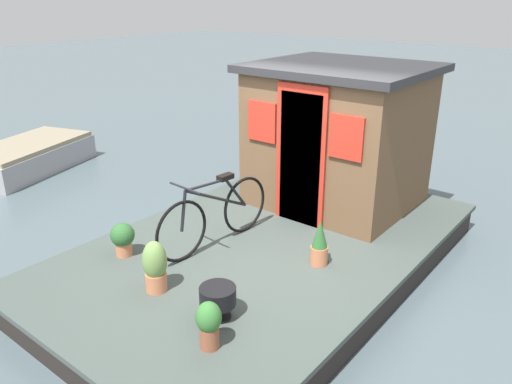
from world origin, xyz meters
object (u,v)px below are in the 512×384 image
object	(u,v)px
potted_plant_lavender	(155,266)
potted_plant_ivy	(209,323)
potted_plant_geranium	(320,244)
charcoal_grill	(218,297)
bicycle	(215,214)
dinghy_boat	(28,157)
houseboat_cabin	(338,135)
potted_plant_succulent	(123,238)

from	to	relation	value
potted_plant_lavender	potted_plant_ivy	size ratio (longest dim) A/B	1.24
potted_plant_geranium	charcoal_grill	xyz separation A→B (m)	(-1.42, 0.20, -0.03)
potted_plant_ivy	charcoal_grill	bearing A→B (deg)	32.69
bicycle	dinghy_boat	xyz separation A→B (m)	(0.56, 5.43, -0.51)
charcoal_grill	houseboat_cabin	bearing A→B (deg)	10.75
potted_plant_ivy	bicycle	bearing A→B (deg)	41.15
houseboat_cabin	charcoal_grill	bearing A→B (deg)	-169.25
potted_plant_succulent	potted_plant_lavender	bearing A→B (deg)	-106.70
dinghy_boat	potted_plant_succulent	bearing A→B (deg)	-106.42
houseboat_cabin	bicycle	distance (m)	2.19
bicycle	potted_plant_ivy	distance (m)	1.88
charcoal_grill	dinghy_boat	bearing A→B (deg)	75.92
potted_plant_ivy	potted_plant_succulent	distance (m)	1.97
potted_plant_succulent	charcoal_grill	world-z (taller)	potted_plant_succulent
potted_plant_lavender	potted_plant_geranium	bearing A→B (deg)	-34.24
bicycle	potted_plant_lavender	size ratio (longest dim) A/B	3.15
potted_plant_lavender	dinghy_boat	distance (m)	5.88
houseboat_cabin	dinghy_boat	bearing A→B (deg)	104.53
potted_plant_geranium	charcoal_grill	world-z (taller)	potted_plant_geranium
potted_plant_succulent	dinghy_boat	world-z (taller)	potted_plant_succulent
houseboat_cabin	potted_plant_ivy	world-z (taller)	houseboat_cabin
potted_plant_lavender	potted_plant_succulent	distance (m)	0.89
dinghy_boat	charcoal_grill	bearing A→B (deg)	-104.08
potted_plant_ivy	potted_plant_geranium	size ratio (longest dim) A/B	0.83
potted_plant_lavender	charcoal_grill	distance (m)	0.80
charcoal_grill	dinghy_boat	distance (m)	6.64
bicycle	potted_plant_succulent	bearing A→B (deg)	142.50
charcoal_grill	bicycle	bearing A→B (deg)	43.64
bicycle	potted_plant_ivy	xyz separation A→B (m)	(-1.41, -1.24, -0.15)
houseboat_cabin	charcoal_grill	size ratio (longest dim) A/B	6.60
houseboat_cabin	bicycle	world-z (taller)	houseboat_cabin
houseboat_cabin	dinghy_boat	size ratio (longest dim) A/B	0.84
charcoal_grill	potted_plant_geranium	bearing A→B (deg)	-8.18
potted_plant_ivy	potted_plant_geranium	world-z (taller)	potted_plant_geranium
houseboat_cabin	bicycle	bearing A→B (deg)	168.80
houseboat_cabin	potted_plant_succulent	distance (m)	3.20
charcoal_grill	dinghy_boat	size ratio (longest dim) A/B	0.13
potted_plant_lavender	potted_plant_geranium	xyz separation A→B (m)	(1.47, -1.00, -0.02)
bicycle	charcoal_grill	distance (m)	1.47
houseboat_cabin	charcoal_grill	xyz separation A→B (m)	(-3.13, -0.59, -0.76)
potted_plant_lavender	potted_plant_succulent	bearing A→B (deg)	73.30
dinghy_boat	potted_plant_lavender	bearing A→B (deg)	-106.46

